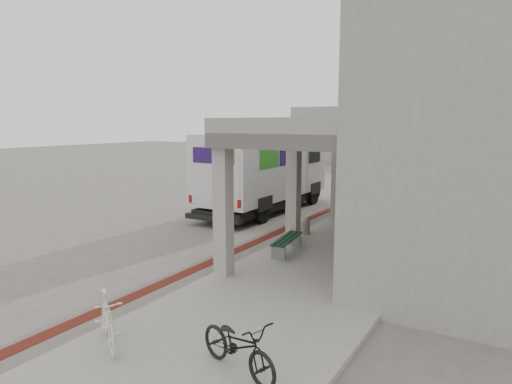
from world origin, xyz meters
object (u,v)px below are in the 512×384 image
Objects in this scene: bench at (287,242)px; bicycle_cream at (107,320)px; fedex_truck at (264,170)px; bicycle_black at (238,345)px; utility_cabinet at (370,227)px.

bench is 6.66m from bicycle_cream.
bench is at bearing -54.64° from fedex_truck.
fedex_truck is 13.55m from bicycle_black.
fedex_truck is 6.59m from utility_cabinet.
bicycle_cream is at bearing -72.16° from fedex_truck.
bicycle_cream is at bearing -99.49° from bench.
bicycle_cream is (-1.80, -9.24, 0.00)m from utility_cabinet.
fedex_truck is at bearing 52.14° from bicycle_cream.
bench is 2.08× the size of utility_cabinet.
fedex_truck is 4.80× the size of bicycle_black.
utility_cabinet is at bearing -28.31° from fedex_truck.
bench is 3.09m from utility_cabinet.
utility_cabinet is at bearing 47.99° from bench.
fedex_truck is 5.32× the size of bicycle_cream.
bicycle_cream is (-0.10, -6.66, 0.15)m from bench.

